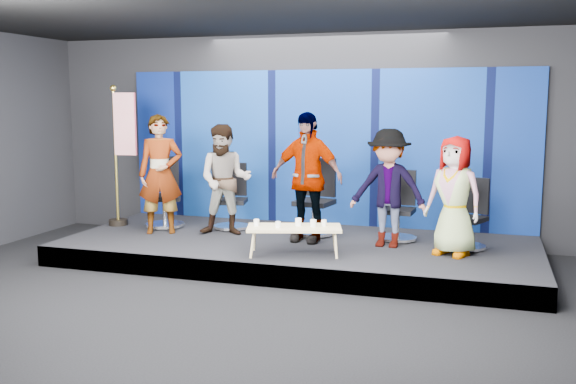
# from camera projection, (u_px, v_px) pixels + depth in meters

# --- Properties ---
(ground) EXTENTS (10.00, 10.00, 0.00)m
(ground) POSITION_uv_depth(u_px,v_px,m) (236.00, 311.00, 7.34)
(ground) COLOR black
(ground) RESTS_ON ground
(room_walls) EXTENTS (10.02, 8.02, 3.51)m
(room_walls) POSITION_uv_depth(u_px,v_px,m) (233.00, 97.00, 7.00)
(room_walls) COLOR black
(room_walls) RESTS_ON ground
(riser) EXTENTS (7.00, 3.00, 0.30)m
(riser) POSITION_uv_depth(u_px,v_px,m) (298.00, 250.00, 9.68)
(riser) COLOR black
(riser) RESTS_ON ground
(backdrop) EXTENTS (7.00, 0.08, 2.60)m
(backdrop) POSITION_uv_depth(u_px,v_px,m) (323.00, 148.00, 10.84)
(backdrop) COLOR #06104C
(backdrop) RESTS_ON riser
(chair_a) EXTENTS (0.87, 0.87, 1.16)m
(chair_a) POSITION_uv_depth(u_px,v_px,m) (165.00, 204.00, 10.68)
(chair_a) COLOR silver
(chair_a) RESTS_ON riser
(panelist_a) EXTENTS (0.81, 0.70, 1.88)m
(panelist_a) POSITION_uv_depth(u_px,v_px,m) (160.00, 174.00, 10.10)
(panelist_a) COLOR black
(panelist_a) RESTS_ON riser
(chair_b) EXTENTS (0.72, 0.72, 1.07)m
(chair_b) POSITION_uv_depth(u_px,v_px,m) (232.00, 207.00, 10.54)
(chair_b) COLOR silver
(chair_b) RESTS_ON riser
(panelist_b) EXTENTS (0.96, 0.82, 1.73)m
(panelist_b) POSITION_uv_depth(u_px,v_px,m) (225.00, 180.00, 9.97)
(panelist_b) COLOR black
(panelist_b) RESTS_ON riser
(chair_c) EXTENTS (0.76, 0.76, 1.19)m
(chair_c) POSITION_uv_depth(u_px,v_px,m) (316.00, 210.00, 10.06)
(chair_c) COLOR silver
(chair_c) RESTS_ON riser
(panelist_c) EXTENTS (1.19, 0.63, 1.93)m
(panelist_c) POSITION_uv_depth(u_px,v_px,m) (306.00, 177.00, 9.49)
(panelist_c) COLOR black
(panelist_c) RESTS_ON riser
(chair_d) EXTENTS (0.63, 0.63, 1.05)m
(chair_d) POSITION_uv_depth(u_px,v_px,m) (398.00, 217.00, 9.67)
(chair_d) COLOR silver
(chair_d) RESTS_ON riser
(panelist_d) EXTENTS (1.14, 0.71, 1.70)m
(panelist_d) POSITION_uv_depth(u_px,v_px,m) (388.00, 188.00, 9.15)
(panelist_d) COLOR black
(panelist_d) RESTS_ON riser
(chair_e) EXTENTS (0.74, 0.74, 1.00)m
(chair_e) POSITION_uv_depth(u_px,v_px,m) (469.00, 226.00, 9.11)
(chair_e) COLOR silver
(chair_e) RESTS_ON riser
(panelist_e) EXTENTS (0.93, 0.79, 1.62)m
(panelist_e) POSITION_uv_depth(u_px,v_px,m) (454.00, 196.00, 8.65)
(panelist_e) COLOR black
(panelist_e) RESTS_ON riser
(coffee_table) EXTENTS (1.37, 0.88, 0.39)m
(coffee_table) POSITION_uv_depth(u_px,v_px,m) (294.00, 229.00, 8.72)
(coffee_table) COLOR tan
(coffee_table) RESTS_ON riser
(mug_a) EXTENTS (0.08, 0.08, 0.09)m
(mug_a) POSITION_uv_depth(u_px,v_px,m) (256.00, 222.00, 8.77)
(mug_a) COLOR white
(mug_a) RESTS_ON coffee_table
(mug_b) EXTENTS (0.07, 0.07, 0.08)m
(mug_b) POSITION_uv_depth(u_px,v_px,m) (278.00, 225.00, 8.64)
(mug_b) COLOR white
(mug_b) RESTS_ON coffee_table
(mug_c) EXTENTS (0.09, 0.09, 0.10)m
(mug_c) POSITION_uv_depth(u_px,v_px,m) (298.00, 222.00, 8.77)
(mug_c) COLOR white
(mug_c) RESTS_ON coffee_table
(mug_d) EXTENTS (0.08, 0.08, 0.10)m
(mug_d) POSITION_uv_depth(u_px,v_px,m) (313.00, 223.00, 8.69)
(mug_d) COLOR white
(mug_d) RESTS_ON coffee_table
(mug_e) EXTENTS (0.07, 0.07, 0.08)m
(mug_e) POSITION_uv_depth(u_px,v_px,m) (324.00, 223.00, 8.76)
(mug_e) COLOR white
(mug_e) RESTS_ON coffee_table
(flag_stand) EXTENTS (0.54, 0.31, 2.34)m
(flag_stand) POSITION_uv_depth(u_px,v_px,m) (122.00, 152.00, 10.64)
(flag_stand) COLOR black
(flag_stand) RESTS_ON riser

